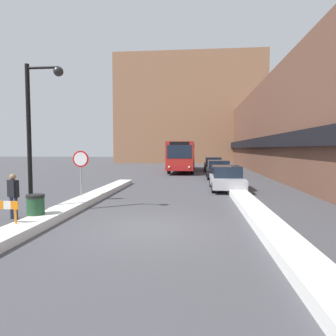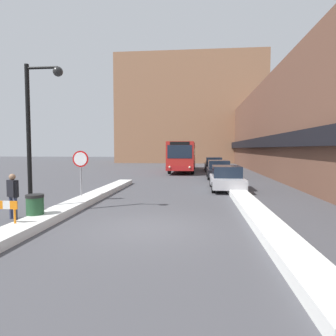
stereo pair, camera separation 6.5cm
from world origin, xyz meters
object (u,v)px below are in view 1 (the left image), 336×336
object	(u,v)px
street_lamp	(37,121)
construction_barricade	(1,210)
parked_car_front	(226,178)
pedestrian	(13,192)
parked_car_back	(213,164)
trash_bin	(36,209)
parked_car_middle	(218,169)
stop_sign	(81,165)
city_bus	(182,156)

from	to	relation	value
street_lamp	construction_barricade	world-z (taller)	street_lamp
parked_car_front	construction_barricade	bearing A→B (deg)	-126.90
parked_car_front	pedestrian	distance (m)	11.74
parked_car_back	trash_bin	size ratio (longest dim) A/B	5.11
parked_car_middle	stop_sign	bearing A→B (deg)	-121.39
trash_bin	street_lamp	bearing A→B (deg)	114.97
pedestrian	street_lamp	bearing A→B (deg)	91.36
parked_car_back	stop_sign	size ratio (longest dim) A/B	2.04
parked_car_back	trash_bin	distance (m)	24.94
construction_barricade	pedestrian	bearing A→B (deg)	111.36
city_bus	construction_barricade	bearing A→B (deg)	-99.52
parked_car_middle	parked_car_back	world-z (taller)	parked_car_back
parked_car_back	trash_bin	bearing A→B (deg)	-106.60
city_bus	street_lamp	distance (m)	22.77
parked_car_front	construction_barricade	xyz separation A→B (m)	(-7.53, -10.03, -0.05)
city_bus	pedestrian	size ratio (longest dim) A/B	7.41
parked_car_middle	parked_car_back	bearing A→B (deg)	90.00
parked_car_front	parked_car_back	world-z (taller)	parked_car_back
parked_car_front	street_lamp	distance (m)	11.15
street_lamp	pedestrian	distance (m)	2.74
parked_car_back	street_lamp	size ratio (longest dim) A/B	0.87
parked_car_back	stop_sign	xyz separation A→B (m)	(-7.18, -19.80, 0.97)
stop_sign	trash_bin	bearing A→B (deg)	-89.23
stop_sign	street_lamp	xyz separation A→B (m)	(-0.53, -2.83, 1.79)
parked_car_front	parked_car_back	size ratio (longest dim) A/B	0.92
parked_car_middle	construction_barricade	distance (m)	18.65
parked_car_front	trash_bin	world-z (taller)	parked_car_front
stop_sign	street_lamp	size ratio (longest dim) A/B	0.43
street_lamp	trash_bin	size ratio (longest dim) A/B	5.88
pedestrian	city_bus	bearing A→B (deg)	105.83
parked_car_middle	construction_barricade	world-z (taller)	parked_car_middle
parked_car_back	construction_barricade	world-z (taller)	parked_car_back
parked_car_middle	pedestrian	size ratio (longest dim) A/B	2.93
parked_car_front	parked_car_middle	xyz separation A→B (m)	(-0.00, 7.04, 0.03)
pedestrian	trash_bin	distance (m)	1.19
pedestrian	stop_sign	bearing A→B (deg)	102.85
construction_barricade	city_bus	bearing A→B (deg)	80.48
parked_car_back	pedestrian	xyz separation A→B (m)	(-8.15, -23.52, 0.20)
parked_car_front	pedestrian	xyz separation A→B (m)	(-8.15, -8.44, 0.24)
city_bus	parked_car_front	bearing A→B (deg)	-77.08
parked_car_front	street_lamp	xyz separation A→B (m)	(-7.71, -7.56, 2.80)
pedestrian	parked_car_front	bearing A→B (deg)	73.48
city_bus	stop_sign	world-z (taller)	city_bus
trash_bin	construction_barricade	size ratio (longest dim) A/B	0.86
parked_car_front	stop_sign	distance (m)	8.65
parked_car_middle	parked_car_back	size ratio (longest dim) A/B	0.97
pedestrian	construction_barricade	bearing A→B (deg)	-41.18
construction_barricade	trash_bin	bearing A→B (deg)	71.40
trash_bin	construction_barricade	world-z (taller)	trash_bin
street_lamp	construction_barricade	distance (m)	3.78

